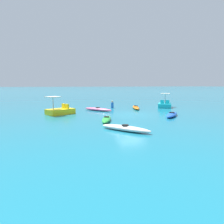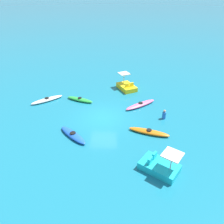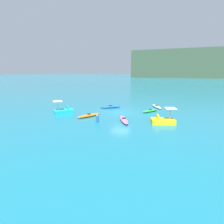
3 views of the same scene
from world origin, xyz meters
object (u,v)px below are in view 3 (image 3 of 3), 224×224
at_px(kayak_green, 150,111).
at_px(person_near_shore, 97,119).
at_px(kayak_white, 157,107).
at_px(pedal_boat_cyan, 64,111).
at_px(kayak_blue, 110,107).
at_px(kayak_orange, 89,115).
at_px(pedal_boat_yellow, 163,120).
at_px(kayak_pink, 124,120).

bearing_deg(kayak_green, person_near_shore, -112.75).
height_order(kayak_white, pedal_boat_cyan, pedal_boat_cyan).
height_order(kayak_blue, pedal_boat_cyan, pedal_boat_cyan).
bearing_deg(kayak_white, kayak_orange, -119.89).
xyz_separation_m(kayak_green, pedal_boat_yellow, (2.96, -4.90, 0.17)).
height_order(kayak_green, person_near_shore, person_near_shore).
xyz_separation_m(kayak_white, person_near_shore, (-3.25, -11.26, 0.22)).
height_order(pedal_boat_cyan, person_near_shore, pedal_boat_cyan).
bearing_deg(kayak_pink, kayak_green, 80.33).
relative_size(kayak_blue, kayak_pink, 0.83).
bearing_deg(kayak_green, kayak_pink, -99.67).
bearing_deg(kayak_green, pedal_boat_cyan, -146.27).
height_order(kayak_orange, pedal_boat_cyan, pedal_boat_cyan).
bearing_deg(kayak_orange, kayak_pink, 2.62).
height_order(kayak_orange, kayak_green, same).
relative_size(kayak_green, pedal_boat_yellow, 1.04).
bearing_deg(pedal_boat_cyan, kayak_orange, 1.82).
relative_size(kayak_orange, kayak_white, 1.08).
relative_size(kayak_orange, pedal_boat_cyan, 1.17).
xyz_separation_m(kayak_orange, pedal_boat_cyan, (-4.00, -0.13, 0.17)).
relative_size(kayak_green, kayak_pink, 0.89).
height_order(kayak_white, person_near_shore, person_near_shore).
bearing_deg(pedal_boat_cyan, kayak_green, 33.73).
xyz_separation_m(kayak_blue, person_near_shore, (2.75, -7.64, 0.22)).
height_order(kayak_orange, pedal_boat_yellow, pedal_boat_yellow).
bearing_deg(pedal_boat_yellow, kayak_orange, -170.82).
bearing_deg(kayak_blue, kayak_white, 31.14).
relative_size(pedal_boat_yellow, person_near_shore, 3.20).
bearing_deg(pedal_boat_cyan, kayak_pink, 2.25).
bearing_deg(kayak_blue, kayak_pink, -49.06).
xyz_separation_m(pedal_boat_cyan, person_near_shore, (6.29, -1.50, 0.05)).
xyz_separation_m(kayak_blue, pedal_boat_cyan, (-3.54, -6.14, 0.17)).
distance_m(kayak_pink, person_near_shore, 2.94).
distance_m(kayak_orange, person_near_shore, 2.82).
height_order(kayak_blue, kayak_orange, same).
bearing_deg(kayak_orange, kayak_white, 60.11).
xyz_separation_m(kayak_orange, kayak_pink, (4.57, 0.21, -0.00)).
height_order(kayak_white, pedal_boat_yellow, pedal_boat_yellow).
xyz_separation_m(kayak_pink, pedal_boat_yellow, (3.99, 1.17, 0.17)).
xyz_separation_m(kayak_orange, person_near_shore, (2.29, -1.63, 0.22)).
distance_m(kayak_orange, pedal_boat_yellow, 8.68).
bearing_deg(kayak_pink, pedal_boat_yellow, 16.39).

